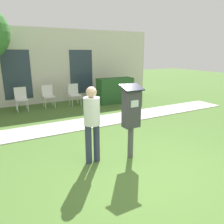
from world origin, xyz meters
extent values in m
plane|color=#476B2D|center=(0.00, 0.00, 0.00)|extent=(40.00, 40.00, 0.00)
cube|color=#B7B2A8|center=(0.00, 3.26, 0.01)|extent=(12.00, 1.10, 0.02)
cube|color=silver|center=(0.00, 6.95, 1.60)|extent=(10.00, 0.24, 3.20)
cube|color=#2D3D4C|center=(-1.40, 6.82, 1.30)|extent=(1.10, 0.02, 2.00)
cube|color=#2D3D4C|center=(1.40, 6.82, 1.30)|extent=(1.10, 0.02, 2.00)
cylinder|color=#4C4C4C|center=(0.11, 0.65, 0.35)|extent=(0.12, 0.12, 0.70)
cube|color=#38383D|center=(0.11, 0.65, 1.10)|extent=(0.34, 0.22, 0.80)
cube|color=silver|center=(0.11, 0.54, 1.22)|extent=(0.18, 0.01, 0.14)
cube|color=black|center=(0.11, 0.65, 1.53)|extent=(0.44, 0.31, 0.12)
cylinder|color=#333851|center=(-0.78, 0.85, 0.41)|extent=(0.13, 0.13, 0.82)
cylinder|color=#333851|center=(-0.60, 0.85, 0.41)|extent=(0.13, 0.13, 0.82)
cylinder|color=white|center=(-0.69, 0.85, 1.09)|extent=(0.32, 0.32, 0.55)
sphere|color=#D8AD8C|center=(-0.69, 0.85, 1.48)|extent=(0.21, 0.21, 0.21)
cylinder|color=white|center=(-1.62, 5.71, 0.21)|extent=(0.03, 0.03, 0.42)
cylinder|color=white|center=(-1.24, 5.71, 0.21)|extent=(0.03, 0.03, 0.42)
cylinder|color=white|center=(-1.62, 6.09, 0.21)|extent=(0.03, 0.03, 0.42)
cylinder|color=white|center=(-1.24, 6.09, 0.21)|extent=(0.03, 0.03, 0.42)
cube|color=white|center=(-1.43, 5.90, 0.44)|extent=(0.44, 0.44, 0.04)
cube|color=white|center=(-1.43, 6.10, 0.68)|extent=(0.44, 0.04, 0.44)
cylinder|color=white|center=(-0.56, 5.80, 0.21)|extent=(0.03, 0.03, 0.42)
cylinder|color=white|center=(-0.18, 5.80, 0.21)|extent=(0.03, 0.03, 0.42)
cylinder|color=white|center=(-0.56, 6.18, 0.21)|extent=(0.03, 0.03, 0.42)
cylinder|color=white|center=(-0.18, 6.18, 0.21)|extent=(0.03, 0.03, 0.42)
cube|color=white|center=(-0.37, 5.99, 0.44)|extent=(0.44, 0.44, 0.04)
cube|color=white|center=(-0.37, 6.19, 0.68)|extent=(0.44, 0.04, 0.44)
cylinder|color=white|center=(0.49, 5.61, 0.21)|extent=(0.03, 0.03, 0.42)
cylinder|color=white|center=(0.87, 5.61, 0.21)|extent=(0.03, 0.03, 0.42)
cylinder|color=white|center=(0.49, 5.99, 0.21)|extent=(0.03, 0.03, 0.42)
cylinder|color=white|center=(0.87, 5.99, 0.21)|extent=(0.03, 0.03, 0.42)
cube|color=white|center=(0.68, 5.80, 0.44)|extent=(0.44, 0.44, 0.04)
cube|color=white|center=(0.68, 6.00, 0.68)|extent=(0.44, 0.04, 0.44)
cube|color=#285628|center=(2.44, 5.44, 0.55)|extent=(1.61, 0.60, 1.10)
camera|label=1|loc=(-2.32, -2.95, 2.22)|focal=35.00mm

